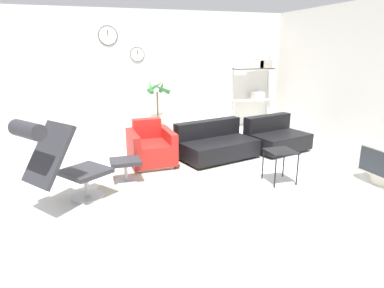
{
  "coord_description": "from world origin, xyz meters",
  "views": [
    {
      "loc": [
        -1.49,
        -4.76,
        1.96
      ],
      "look_at": [
        0.02,
        0.03,
        0.55
      ],
      "focal_mm": 32.0,
      "sensor_mm": 36.0,
      "label": 1
    }
  ],
  "objects_px": {
    "lounge_chair": "(58,157)",
    "shelf_unit": "(257,76)",
    "couch_low": "(216,145)",
    "armchair_red": "(151,148)",
    "couch_second": "(276,138)",
    "ottoman": "(126,166)",
    "potted_plant": "(158,113)",
    "side_table": "(281,154)"
  },
  "relations": [
    {
      "from": "lounge_chair",
      "to": "armchair_red",
      "type": "bearing_deg",
      "value": 97.55
    },
    {
      "from": "couch_low",
      "to": "shelf_unit",
      "type": "bearing_deg",
      "value": -146.39
    },
    {
      "from": "couch_second",
      "to": "shelf_unit",
      "type": "distance_m",
      "value": 2.41
    },
    {
      "from": "armchair_red",
      "to": "couch_low",
      "type": "bearing_deg",
      "value": 177.63
    },
    {
      "from": "couch_second",
      "to": "side_table",
      "type": "bearing_deg",
      "value": 46.4
    },
    {
      "from": "ottoman",
      "to": "lounge_chair",
      "type": "bearing_deg",
      "value": -144.01
    },
    {
      "from": "side_table",
      "to": "ottoman",
      "type": "bearing_deg",
      "value": 161.81
    },
    {
      "from": "armchair_red",
      "to": "potted_plant",
      "type": "relative_size",
      "value": 0.65
    },
    {
      "from": "armchair_red",
      "to": "couch_second",
      "type": "xyz_separation_m",
      "value": [
        2.52,
        0.1,
        -0.05
      ]
    },
    {
      "from": "couch_low",
      "to": "couch_second",
      "type": "bearing_deg",
      "value": 170.21
    },
    {
      "from": "couch_low",
      "to": "side_table",
      "type": "relative_size",
      "value": 3.09
    },
    {
      "from": "armchair_red",
      "to": "shelf_unit",
      "type": "distance_m",
      "value": 3.96
    },
    {
      "from": "armchair_red",
      "to": "side_table",
      "type": "distance_m",
      "value": 2.21
    },
    {
      "from": "couch_second",
      "to": "potted_plant",
      "type": "relative_size",
      "value": 0.98
    },
    {
      "from": "couch_second",
      "to": "shelf_unit",
      "type": "xyz_separation_m",
      "value": [
        0.63,
        2.08,
        1.04
      ]
    },
    {
      "from": "lounge_chair",
      "to": "ottoman",
      "type": "distance_m",
      "value": 1.17
    },
    {
      "from": "ottoman",
      "to": "side_table",
      "type": "distance_m",
      "value": 2.33
    },
    {
      "from": "ottoman",
      "to": "shelf_unit",
      "type": "bearing_deg",
      "value": 38.08
    },
    {
      "from": "armchair_red",
      "to": "side_table",
      "type": "height_order",
      "value": "armchair_red"
    },
    {
      "from": "couch_low",
      "to": "couch_second",
      "type": "xyz_separation_m",
      "value": [
        1.32,
        0.12,
        0.0
      ]
    },
    {
      "from": "potted_plant",
      "to": "shelf_unit",
      "type": "xyz_separation_m",
      "value": [
        2.6,
        0.22,
        0.74
      ]
    },
    {
      "from": "potted_plant",
      "to": "shelf_unit",
      "type": "distance_m",
      "value": 2.72
    },
    {
      "from": "couch_second",
      "to": "side_table",
      "type": "xyz_separation_m",
      "value": [
        -0.84,
        -1.52,
        0.2
      ]
    },
    {
      "from": "potted_plant",
      "to": "armchair_red",
      "type": "bearing_deg",
      "value": -105.49
    },
    {
      "from": "ottoman",
      "to": "couch_low",
      "type": "height_order",
      "value": "couch_low"
    },
    {
      "from": "lounge_chair",
      "to": "couch_low",
      "type": "xyz_separation_m",
      "value": [
        2.6,
        1.32,
        -0.44
      ]
    },
    {
      "from": "ottoman",
      "to": "armchair_red",
      "type": "bearing_deg",
      "value": 53.09
    },
    {
      "from": "couch_second",
      "to": "potted_plant",
      "type": "bearing_deg",
      "value": -57.91
    },
    {
      "from": "ottoman",
      "to": "potted_plant",
      "type": "xyz_separation_m",
      "value": [
        1.06,
        2.65,
        0.29
      ]
    },
    {
      "from": "armchair_red",
      "to": "couch_second",
      "type": "distance_m",
      "value": 2.52
    },
    {
      "from": "lounge_chair",
      "to": "couch_second",
      "type": "relative_size",
      "value": 0.92
    },
    {
      "from": "lounge_chair",
      "to": "shelf_unit",
      "type": "relative_size",
      "value": 0.63
    },
    {
      "from": "side_table",
      "to": "couch_second",
      "type": "bearing_deg",
      "value": 61.17
    },
    {
      "from": "couch_second",
      "to": "side_table",
      "type": "distance_m",
      "value": 1.75
    },
    {
      "from": "ottoman",
      "to": "shelf_unit",
      "type": "height_order",
      "value": "shelf_unit"
    },
    {
      "from": "potted_plant",
      "to": "couch_second",
      "type": "bearing_deg",
      "value": -43.14
    },
    {
      "from": "lounge_chair",
      "to": "potted_plant",
      "type": "distance_m",
      "value": 3.83
    },
    {
      "from": "ottoman",
      "to": "side_table",
      "type": "xyz_separation_m",
      "value": [
        2.2,
        -0.72,
        0.19
      ]
    },
    {
      "from": "lounge_chair",
      "to": "shelf_unit",
      "type": "xyz_separation_m",
      "value": [
        4.55,
        3.51,
        0.6
      ]
    },
    {
      "from": "ottoman",
      "to": "side_table",
      "type": "relative_size",
      "value": 0.9
    },
    {
      "from": "armchair_red",
      "to": "shelf_unit",
      "type": "relative_size",
      "value": 0.46
    },
    {
      "from": "side_table",
      "to": "shelf_unit",
      "type": "distance_m",
      "value": 3.97
    }
  ]
}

